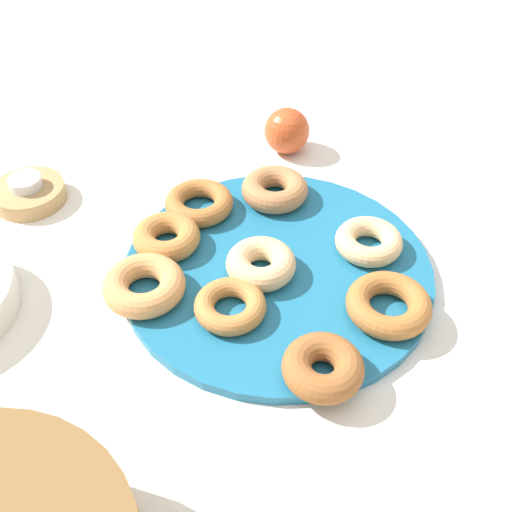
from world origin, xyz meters
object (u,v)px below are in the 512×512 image
donut_6 (167,237)px  donut_1 (259,262)px  donut_0 (275,189)px  donut_8 (323,367)px  donut_7 (144,285)px  donut_4 (230,306)px  apple (287,131)px  tealight (25,182)px  donut_5 (199,203)px  candle_holder (29,194)px  donut_plate (277,269)px  donut_3 (389,305)px  donut_2 (369,241)px

donut_6 → donut_1: bearing=-142.3°
donut_0 → donut_8: 0.29m
donut_7 → donut_1: bearing=-104.5°
donut_4 → donut_7: (0.07, 0.07, 0.00)m
donut_1 → apple: bearing=-39.6°
donut_4 → tealight: tealight is taller
donut_7 → donut_5: bearing=-49.4°
donut_7 → candle_holder: donut_7 is taller
donut_7 → donut_plate: bearing=-103.7°
donut_3 → tealight: size_ratio=2.13×
donut_3 → tealight: bearing=33.7°
donut_5 → donut_8: bearing=177.2°
donut_1 → donut_5: 0.14m
donut_3 → candle_holder: bearing=33.7°
donut_1 → donut_3: 0.15m
donut_3 → tealight: same height
donut_2 → donut_0: bearing=16.9°
donut_plate → candle_holder: size_ratio=3.77×
donut_0 → apple: size_ratio=1.30×
donut_4 → donut_plate: bearing=-66.7°
donut_0 → donut_3: donut_0 is taller
donut_4 → donut_7: size_ratio=0.85×
donut_1 → donut_6: size_ratio=0.99×
donut_0 → donut_7: (-0.07, 0.22, -0.00)m
donut_plate → apple: 0.27m
donut_4 → tealight: 0.36m
candle_holder → donut_4: bearing=-158.3°
tealight → donut_2: bearing=-135.0°
donut_8 → candle_holder: donut_8 is taller
donut_plate → donut_2: 0.12m
donut_7 → donut_3: bearing=-126.8°
donut_0 → candle_holder: bearing=57.2°
donut_6 → tealight: donut_6 is taller
donut_1 → donut_4: donut_1 is taller
donut_7 → tealight: (0.26, 0.06, 0.00)m
donut_5 → donut_6: (-0.04, 0.07, 0.00)m
donut_1 → donut_5: (0.14, 0.01, -0.00)m
donut_4 → donut_6: size_ratio=0.96×
donut_1 → donut_6: bearing=37.7°
donut_3 → donut_2: bearing=-26.7°
donut_plate → donut_7: bearing=76.3°
donut_4 → donut_8: donut_8 is taller
donut_7 → donut_8: 0.22m
tealight → apple: bearing=-101.6°
donut_1 → tealight: (0.29, 0.19, 0.00)m
donut_1 → apple: size_ratio=1.20×
donut_7 → apple: size_ratio=1.36×
donut_8 → tealight: bearing=20.5°
donut_3 → donut_5: bearing=19.8°
candle_holder → donut_0: bearing=-122.8°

